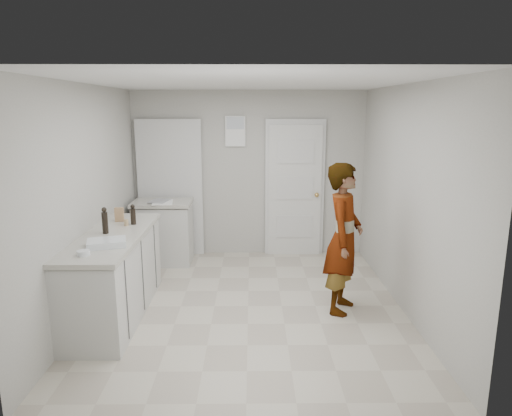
{
  "coord_description": "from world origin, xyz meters",
  "views": [
    {
      "loc": [
        0.05,
        -4.9,
        2.24
      ],
      "look_at": [
        0.09,
        0.4,
        1.07
      ],
      "focal_mm": 32.0,
      "sensor_mm": 36.0,
      "label": 1
    }
  ],
  "objects_px": {
    "person": "(344,239)",
    "cake_mix_box": "(119,215)",
    "oil_cruet_a": "(133,215)",
    "spice_jar": "(126,223)",
    "egg_bowl": "(83,253)",
    "oil_cruet_b": "(105,221)",
    "baking_dish": "(107,243)"
  },
  "relations": [
    {
      "from": "oil_cruet_a",
      "to": "cake_mix_box",
      "type": "bearing_deg",
      "value": 145.77
    },
    {
      "from": "spice_jar",
      "to": "oil_cruet_a",
      "type": "height_order",
      "value": "oil_cruet_a"
    },
    {
      "from": "baking_dish",
      "to": "egg_bowl",
      "type": "xyz_separation_m",
      "value": [
        -0.12,
        -0.28,
        -0.01
      ]
    },
    {
      "from": "person",
      "to": "oil_cruet_a",
      "type": "relative_size",
      "value": 7.09
    },
    {
      "from": "spice_jar",
      "to": "oil_cruet_b",
      "type": "height_order",
      "value": "oil_cruet_b"
    },
    {
      "from": "person",
      "to": "oil_cruet_b",
      "type": "distance_m",
      "value": 2.59
    },
    {
      "from": "person",
      "to": "cake_mix_box",
      "type": "bearing_deg",
      "value": 101.92
    },
    {
      "from": "spice_jar",
      "to": "oil_cruet_b",
      "type": "xyz_separation_m",
      "value": [
        -0.14,
        -0.32,
        0.1
      ]
    },
    {
      "from": "cake_mix_box",
      "to": "egg_bowl",
      "type": "bearing_deg",
      "value": -91.26
    },
    {
      "from": "person",
      "to": "oil_cruet_a",
      "type": "distance_m",
      "value": 2.4
    },
    {
      "from": "person",
      "to": "oil_cruet_a",
      "type": "height_order",
      "value": "person"
    },
    {
      "from": "baking_dish",
      "to": "oil_cruet_b",
      "type": "bearing_deg",
      "value": 108.54
    },
    {
      "from": "spice_jar",
      "to": "egg_bowl",
      "type": "distance_m",
      "value": 1.07
    },
    {
      "from": "spice_jar",
      "to": "baking_dish",
      "type": "height_order",
      "value": "spice_jar"
    },
    {
      "from": "oil_cruet_b",
      "to": "cake_mix_box",
      "type": "bearing_deg",
      "value": 89.68
    },
    {
      "from": "oil_cruet_a",
      "to": "spice_jar",
      "type": "bearing_deg",
      "value": -135.81
    },
    {
      "from": "baking_dish",
      "to": "egg_bowl",
      "type": "height_order",
      "value": "baking_dish"
    },
    {
      "from": "person",
      "to": "baking_dish",
      "type": "bearing_deg",
      "value": 124.21
    },
    {
      "from": "cake_mix_box",
      "to": "oil_cruet_a",
      "type": "distance_m",
      "value": 0.24
    },
    {
      "from": "oil_cruet_a",
      "to": "egg_bowl",
      "type": "bearing_deg",
      "value": -98.54
    },
    {
      "from": "person",
      "to": "spice_jar",
      "type": "bearing_deg",
      "value": 105.96
    },
    {
      "from": "person",
      "to": "spice_jar",
      "type": "distance_m",
      "value": 2.46
    },
    {
      "from": "egg_bowl",
      "to": "oil_cruet_a",
      "type": "bearing_deg",
      "value": 81.46
    },
    {
      "from": "cake_mix_box",
      "to": "oil_cruet_a",
      "type": "relative_size",
      "value": 0.71
    },
    {
      "from": "cake_mix_box",
      "to": "oil_cruet_b",
      "type": "height_order",
      "value": "oil_cruet_b"
    },
    {
      "from": "oil_cruet_a",
      "to": "egg_bowl",
      "type": "xyz_separation_m",
      "value": [
        -0.17,
        -1.13,
        -0.09
      ]
    },
    {
      "from": "oil_cruet_a",
      "to": "egg_bowl",
      "type": "distance_m",
      "value": 1.15
    },
    {
      "from": "spice_jar",
      "to": "egg_bowl",
      "type": "relative_size",
      "value": 0.62
    },
    {
      "from": "person",
      "to": "cake_mix_box",
      "type": "relative_size",
      "value": 9.99
    },
    {
      "from": "cake_mix_box",
      "to": "spice_jar",
      "type": "relative_size",
      "value": 2.31
    },
    {
      "from": "oil_cruet_a",
      "to": "oil_cruet_b",
      "type": "height_order",
      "value": "oil_cruet_b"
    },
    {
      "from": "person",
      "to": "spice_jar",
      "type": "relative_size",
      "value": 23.1
    }
  ]
}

